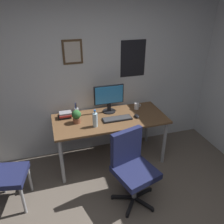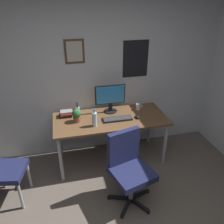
{
  "view_description": "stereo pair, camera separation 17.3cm",
  "coord_description": "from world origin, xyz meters",
  "views": [
    {
      "loc": [
        -0.57,
        -1.11,
        2.36
      ],
      "look_at": [
        0.25,
        1.6,
        0.9
      ],
      "focal_mm": 36.26,
      "sensor_mm": 36.0,
      "label": 1
    },
    {
      "loc": [
        -0.4,
        -1.15,
        2.36
      ],
      "look_at": [
        0.25,
        1.6,
        0.9
      ],
      "focal_mm": 36.26,
      "sensor_mm": 36.0,
      "label": 2
    }
  ],
  "objects": [
    {
      "name": "coffee_mug_near",
      "position": [
        0.74,
        1.87,
        0.8
      ],
      "size": [
        0.11,
        0.07,
        0.1
      ],
      "color": "white",
      "rests_on": "desk"
    },
    {
      "name": "pen_cup",
      "position": [
        -0.2,
        1.97,
        0.81
      ],
      "size": [
        0.07,
        0.07,
        0.2
      ],
      "color": "#9EA0A5",
      "rests_on": "desk"
    },
    {
      "name": "office_chair",
      "position": [
        0.29,
        0.89,
        0.53
      ],
      "size": [
        0.58,
        0.59,
        0.95
      ],
      "color": "#1E234C",
      "rests_on": "ground_plane"
    },
    {
      "name": "computer_mouse",
      "position": [
        0.64,
        1.61,
        0.77
      ],
      "size": [
        0.06,
        0.11,
        0.04
      ],
      "color": "black",
      "rests_on": "desk"
    },
    {
      "name": "desk",
      "position": [
        0.25,
        1.7,
        0.68
      ],
      "size": [
        1.66,
        0.74,
        0.75
      ],
      "color": "brown",
      "rests_on": "ground_plane"
    },
    {
      "name": "keyboard",
      "position": [
        0.34,
        1.63,
        0.77
      ],
      "size": [
        0.43,
        0.15,
        0.03
      ],
      "color": "black",
      "rests_on": "desk"
    },
    {
      "name": "monitor",
      "position": [
        0.3,
        1.91,
        0.99
      ],
      "size": [
        0.46,
        0.2,
        0.43
      ],
      "color": "black",
      "rests_on": "desk"
    },
    {
      "name": "potted_plant",
      "position": [
        -0.24,
        1.71,
        0.86
      ],
      "size": [
        0.13,
        0.13,
        0.2
      ],
      "color": "brown",
      "rests_on": "desk"
    },
    {
      "name": "side_chair",
      "position": [
        -1.23,
        1.24,
        0.5
      ],
      "size": [
        0.5,
        0.49,
        0.88
      ],
      "color": "#1E234C",
      "rests_on": "ground_plane"
    },
    {
      "name": "water_bottle",
      "position": [
        -0.01,
        1.53,
        0.86
      ],
      "size": [
        0.07,
        0.07,
        0.25
      ],
      "color": "silver",
      "rests_on": "desk"
    },
    {
      "name": "wall_back",
      "position": [
        0.0,
        2.15,
        1.3
      ],
      "size": [
        4.4,
        0.1,
        2.6
      ],
      "color": "silver",
      "rests_on": "ground_plane"
    },
    {
      "name": "book_stack_left",
      "position": [
        -0.38,
        1.91,
        0.8
      ],
      "size": [
        0.2,
        0.13,
        0.09
      ],
      "color": "black",
      "rests_on": "desk"
    }
  ]
}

